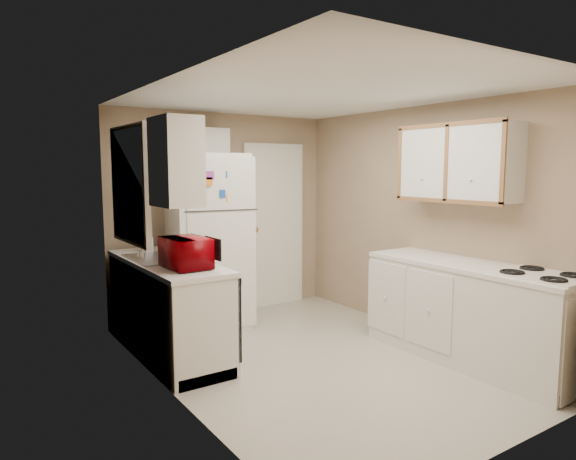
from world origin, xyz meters
TOP-DOWN VIEW (x-y plane):
  - floor at (0.00, 0.00)m, footprint 3.80×3.80m
  - ceiling at (0.00, 0.00)m, footprint 3.80×3.80m
  - wall_left at (-1.40, 0.00)m, footprint 3.80×3.80m
  - wall_right at (1.40, 0.00)m, footprint 3.80×3.80m
  - wall_back at (0.00, 1.90)m, footprint 2.80×2.80m
  - wall_front at (0.00, -1.90)m, footprint 2.80×2.80m
  - left_counter at (-1.10, 0.90)m, footprint 0.60×1.80m
  - dishwasher at (-0.81, 0.30)m, footprint 0.03×0.58m
  - sink at (-1.10, 1.05)m, footprint 0.54×0.74m
  - microwave at (-1.09, 0.44)m, footprint 0.48×0.27m
  - soap_bottle at (-1.09, 1.49)m, footprint 0.13×0.13m
  - window_blinds at (-1.36, 1.05)m, footprint 0.10×0.98m
  - upper_cabinet_left at (-1.25, 0.22)m, footprint 0.30×0.45m
  - refrigerator at (-0.40, 1.52)m, footprint 0.88×0.86m
  - cabinet_over_fridge at (-0.40, 1.75)m, footprint 0.70×0.30m
  - interior_door at (0.70, 1.86)m, footprint 0.86×0.06m
  - right_counter at (1.10, -0.80)m, footprint 0.60×2.00m
  - stove at (1.11, -1.45)m, footprint 0.57×0.69m
  - upper_cabinet_right at (1.25, -0.50)m, footprint 0.30×1.20m

SIDE VIEW (x-z plane):
  - floor at x=0.00m, z-range 0.00..0.00m
  - stove at x=1.11m, z-range 0.00..0.83m
  - left_counter at x=-1.10m, z-range 0.00..0.90m
  - right_counter at x=1.10m, z-range 0.00..0.90m
  - dishwasher at x=-0.81m, z-range 0.13..0.85m
  - sink at x=-1.10m, z-range 0.78..0.94m
  - refrigerator at x=-0.40m, z-range 0.00..1.91m
  - soap_bottle at x=-1.09m, z-range 0.89..1.11m
  - interior_door at x=0.70m, z-range -0.02..2.06m
  - microwave at x=-1.09m, z-range 0.89..1.21m
  - wall_left at x=-1.40m, z-range 1.20..1.20m
  - wall_right at x=1.40m, z-range 1.20..1.20m
  - wall_back at x=0.00m, z-range 1.20..1.20m
  - wall_front at x=0.00m, z-range 1.20..1.20m
  - window_blinds at x=-1.36m, z-range 1.06..2.14m
  - upper_cabinet_left at x=-1.25m, z-range 1.45..2.15m
  - upper_cabinet_right at x=1.25m, z-range 1.45..2.15m
  - cabinet_over_fridge at x=-0.40m, z-range 1.80..2.20m
  - ceiling at x=0.00m, z-range 2.40..2.40m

